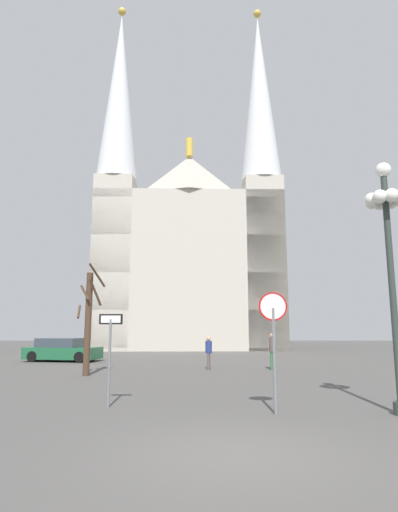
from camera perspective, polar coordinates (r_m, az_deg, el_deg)
name	(u,v)px	position (r m, az deg, el deg)	size (l,w,h in m)	color
ground_plane	(233,456)	(7.53, 4.64, -25.29)	(120.00, 120.00, 0.00)	#514F4C
cathedral	(188,251)	(42.92, -1.56, 0.66)	(17.93, 13.21, 34.54)	#BCB5A5
stop_sign	(272,329)	(10.61, 9.83, -9.70)	(0.71, 0.08, 2.90)	slate
one_way_arrow_sign	(108,347)	(11.59, -12.17, -11.98)	(0.63, 0.07, 2.39)	slate
street_lamp	(386,231)	(11.68, 23.96, 3.07)	(1.05, 1.05, 6.25)	#2D3833
bare_tree	(87,320)	(19.18, -14.95, -8.33)	(1.22, 1.04, 4.78)	#473323
parked_car_near_green	(61,350)	(27.66, -18.21, -12.01)	(4.70, 2.66, 1.39)	#1E5B38
pedestrian_walking	(271,347)	(21.36, 9.69, -12.08)	(0.32, 0.32, 1.76)	#33663F
pedestrian_standing	(207,350)	(21.16, 1.10, -12.54)	(0.32, 0.32, 1.60)	#594C47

